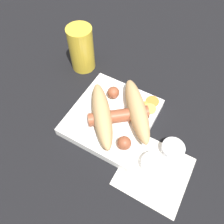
{
  "coord_description": "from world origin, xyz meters",
  "views": [
    {
      "loc": [
        0.26,
        0.15,
        0.48
      ],
      "look_at": [
        0.0,
        0.0,
        0.04
      ],
      "focal_mm": 35.0,
      "sensor_mm": 36.0,
      "label": 1
    }
  ],
  "objects_px": {
    "drink_glass": "(81,49)",
    "sausage": "(118,116)",
    "bread_roll": "(119,112)",
    "condiment_cup_far": "(172,150)",
    "food_tray": "(112,117)",
    "condiment_cup_near": "(152,165)"
  },
  "relations": [
    {
      "from": "food_tray",
      "to": "condiment_cup_far",
      "type": "bearing_deg",
      "value": 87.26
    },
    {
      "from": "food_tray",
      "to": "condiment_cup_far",
      "type": "distance_m",
      "value": 0.17
    },
    {
      "from": "food_tray",
      "to": "drink_glass",
      "type": "relative_size",
      "value": 1.6
    },
    {
      "from": "bread_roll",
      "to": "condiment_cup_near",
      "type": "height_order",
      "value": "bread_roll"
    },
    {
      "from": "drink_glass",
      "to": "sausage",
      "type": "bearing_deg",
      "value": 55.31
    },
    {
      "from": "condiment_cup_near",
      "to": "drink_glass",
      "type": "bearing_deg",
      "value": -121.59
    },
    {
      "from": "bread_roll",
      "to": "condiment_cup_near",
      "type": "bearing_deg",
      "value": 61.82
    },
    {
      "from": "food_tray",
      "to": "bread_roll",
      "type": "distance_m",
      "value": 0.04
    },
    {
      "from": "food_tray",
      "to": "bread_roll",
      "type": "relative_size",
      "value": 0.94
    },
    {
      "from": "sausage",
      "to": "drink_glass",
      "type": "height_order",
      "value": "drink_glass"
    },
    {
      "from": "sausage",
      "to": "condiment_cup_near",
      "type": "bearing_deg",
      "value": 63.86
    },
    {
      "from": "condiment_cup_far",
      "to": "drink_glass",
      "type": "bearing_deg",
      "value": -111.83
    },
    {
      "from": "condiment_cup_near",
      "to": "condiment_cup_far",
      "type": "height_order",
      "value": "same"
    },
    {
      "from": "sausage",
      "to": "drink_glass",
      "type": "xyz_separation_m",
      "value": [
        -0.13,
        -0.19,
        0.02
      ]
    },
    {
      "from": "food_tray",
      "to": "drink_glass",
      "type": "height_order",
      "value": "drink_glass"
    },
    {
      "from": "bread_roll",
      "to": "sausage",
      "type": "height_order",
      "value": "bread_roll"
    },
    {
      "from": "bread_roll",
      "to": "condiment_cup_far",
      "type": "bearing_deg",
      "value": 86.98
    },
    {
      "from": "drink_glass",
      "to": "condiment_cup_near",
      "type": "bearing_deg",
      "value": 58.41
    },
    {
      "from": "condiment_cup_far",
      "to": "drink_glass",
      "type": "relative_size",
      "value": 0.4
    },
    {
      "from": "food_tray",
      "to": "sausage",
      "type": "relative_size",
      "value": 1.46
    },
    {
      "from": "drink_glass",
      "to": "condiment_cup_far",
      "type": "bearing_deg",
      "value": 68.17
    },
    {
      "from": "bread_roll",
      "to": "condiment_cup_near",
      "type": "distance_m",
      "value": 0.14
    }
  ]
}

